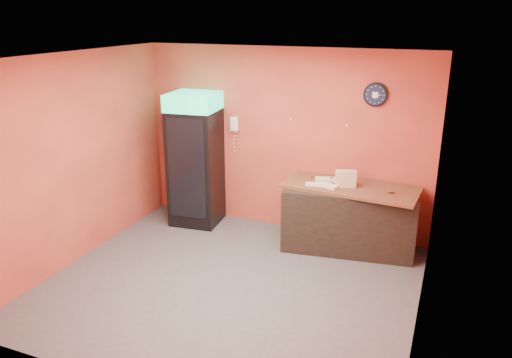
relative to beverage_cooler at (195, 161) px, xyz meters
The scene contains 15 objects.
floor 2.33m from the beverage_cooler, 49.94° to the right, with size 4.50×4.50×0.00m, color #47474C.
back_wall 1.45m from the beverage_cooler, 16.41° to the left, with size 4.50×0.02×2.80m, color #D5563C.
left_wall 1.88m from the beverage_cooler, 119.37° to the right, with size 0.02×4.00×2.80m, color #D5563C.
right_wall 3.96m from the beverage_cooler, 24.01° to the right, with size 0.02×4.00×2.80m, color #D5563C.
ceiling 2.74m from the beverage_cooler, 49.94° to the right, with size 4.50×4.00×0.02m, color white.
beverage_cooler is the anchor object (origin of this frame).
prep_counter 2.55m from the beverage_cooler, ahead, with size 1.82×0.81×0.91m, color black.
wall_clock 2.94m from the beverage_cooler, ahead, with size 0.33×0.06×0.33m.
wall_phone 0.86m from the beverage_cooler, 32.23° to the left, with size 0.12×0.10×0.22m.
butcher_paper 2.49m from the beverage_cooler, ahead, with size 1.86×0.83×0.04m, color brown.
sub_roll_stack 2.43m from the beverage_cooler, ahead, with size 0.30×0.19×0.24m.
wrapped_sandwich_left 2.02m from the beverage_cooler, ahead, with size 0.25×0.10×0.04m, color silver.
wrapped_sandwich_mid 2.21m from the beverage_cooler, ahead, with size 0.29×0.11×0.04m, color silver.
wrapped_sandwich_right 2.11m from the beverage_cooler, ahead, with size 0.31×0.12×0.04m, color silver.
kitchen_tool 2.19m from the beverage_cooler, ahead, with size 0.06×0.06×0.06m, color silver.
Camera 1 is at (2.39, -5.02, 3.28)m, focal length 35.00 mm.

